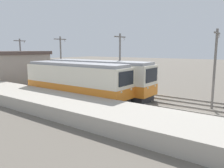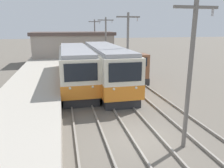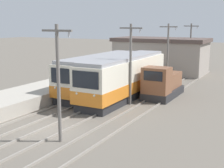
% 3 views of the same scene
% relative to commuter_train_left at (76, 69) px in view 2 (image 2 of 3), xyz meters
% --- Properties ---
extents(ground_plane, '(200.00, 200.00, 0.00)m').
position_rel_commuter_train_left_xyz_m(ground_plane, '(2.60, -10.83, -1.73)').
color(ground_plane, '#665E54').
extents(platform_left, '(4.50, 54.00, 1.04)m').
position_rel_commuter_train_left_xyz_m(platform_left, '(-3.65, -10.83, -1.21)').
color(platform_left, '#ADA599').
rests_on(platform_left, ground).
extents(track_left, '(1.54, 60.00, 0.14)m').
position_rel_commuter_train_left_xyz_m(track_left, '(0.00, -10.83, -1.66)').
color(track_left, gray).
rests_on(track_left, ground).
extents(track_center, '(1.54, 60.00, 0.14)m').
position_rel_commuter_train_left_xyz_m(track_center, '(2.80, -10.83, -1.66)').
color(track_center, gray).
rests_on(track_center, ground).
extents(track_right, '(1.54, 60.00, 0.14)m').
position_rel_commuter_train_left_xyz_m(track_right, '(5.80, -10.83, -1.66)').
color(track_right, gray).
rests_on(track_right, ground).
extents(commuter_train_left, '(2.84, 12.25, 3.73)m').
position_rel_commuter_train_left_xyz_m(commuter_train_left, '(0.00, 0.00, 0.00)').
color(commuter_train_left, '#28282B').
rests_on(commuter_train_left, ground).
extents(commuter_train_center, '(2.84, 13.21, 3.85)m').
position_rel_commuter_train_left_xyz_m(commuter_train_center, '(2.80, -0.50, 0.05)').
color(commuter_train_center, '#28282B').
rests_on(commuter_train_center, ground).
extents(shunting_locomotive, '(2.40, 5.59, 3.00)m').
position_rel_commuter_train_left_xyz_m(shunting_locomotive, '(5.80, 1.27, -0.53)').
color(shunting_locomotive, '#28282B').
rests_on(shunting_locomotive, ground).
extents(catenary_mast_near, '(2.00, 0.20, 6.71)m').
position_rel_commuter_train_left_xyz_m(catenary_mast_near, '(4.31, -12.03, 1.94)').
color(catenary_mast_near, slate).
rests_on(catenary_mast_near, ground).
extents(catenary_mast_mid, '(2.00, 0.20, 6.71)m').
position_rel_commuter_train_left_xyz_m(catenary_mast_mid, '(4.31, -2.50, 1.94)').
color(catenary_mast_mid, slate).
rests_on(catenary_mast_mid, ground).
extents(catenary_mast_far, '(2.00, 0.20, 6.71)m').
position_rel_commuter_train_left_xyz_m(catenary_mast_far, '(4.31, 7.03, 1.94)').
color(catenary_mast_far, slate).
rests_on(catenary_mast_far, ground).
extents(catenary_mast_distant, '(2.00, 0.20, 6.71)m').
position_rel_commuter_train_left_xyz_m(catenary_mast_distant, '(4.31, 16.57, 1.94)').
color(catenary_mast_distant, slate).
rests_on(catenary_mast_distant, ground).
extents(station_building, '(12.60, 6.30, 4.77)m').
position_rel_commuter_train_left_xyz_m(station_building, '(0.61, 15.17, 0.68)').
color(station_building, gray).
rests_on(station_building, ground).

